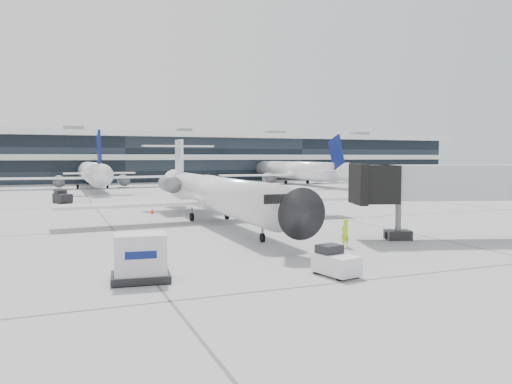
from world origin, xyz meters
name	(u,v)px	position (x,y,z in m)	size (l,w,h in m)	color
ground	(238,224)	(0.00, 0.00, 0.00)	(220.00, 220.00, 0.00)	gray
terminal	(119,159)	(0.00, 82.00, 5.00)	(170.00, 22.00, 10.00)	black
bg_jet_center	(92,188)	(-8.00, 55.00, 0.00)	(32.00, 40.00, 9.60)	white
bg_jet_right	(292,184)	(32.00, 55.00, 0.00)	(32.00, 40.00, 9.60)	white
regional_jet	(213,192)	(-1.45, 2.15, 2.55)	(25.93, 32.23, 7.46)	silver
jet_bridge	(483,183)	(13.01, -13.18, 3.80)	(15.94, 7.58, 5.22)	#A4A6A8
ramp_worker	(345,233)	(2.52, -12.52, 0.87)	(0.64, 0.42, 1.75)	#BDED19
baggage_tug	(335,262)	(-1.86, -18.68, 0.62)	(1.71, 2.40, 1.39)	silver
cargo_uld	(140,258)	(-10.57, -16.41, 1.06)	(2.79, 2.19, 2.11)	black
traffic_cone	(152,211)	(-5.30, 10.12, 0.27)	(0.44, 0.44, 0.56)	#F4460C
far_tug	(62,197)	(-13.32, 25.79, 0.70)	(2.34, 2.84, 1.57)	black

